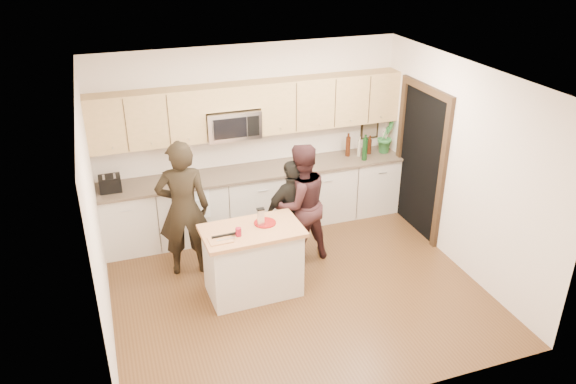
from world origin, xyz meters
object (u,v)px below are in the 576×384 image
object	(u,v)px
woman_right	(293,212)
woman_left	(183,209)
toaster	(110,184)
woman_center	(300,204)
island	(253,261)

from	to	relation	value
woman_right	woman_left	bearing A→B (deg)	-17.40
toaster	woman_right	distance (m)	2.48
toaster	woman_left	distance (m)	1.18
woman_left	woman_right	distance (m)	1.43
toaster	woman_center	world-z (taller)	woman_center
toaster	woman_left	bearing A→B (deg)	-44.59
island	toaster	world-z (taller)	toaster
island	woman_right	world-z (taller)	woman_right
island	woman_center	bearing A→B (deg)	32.12
island	woman_left	distance (m)	1.12
island	woman_right	xyz separation A→B (m)	(0.72, 0.55, 0.28)
island	woman_left	xyz separation A→B (m)	(-0.69, 0.75, 0.47)
woman_center	woman_right	size ratio (longest dim) A/B	1.15
toaster	woman_right	size ratio (longest dim) A/B	0.20
island	woman_center	world-z (taller)	woman_center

